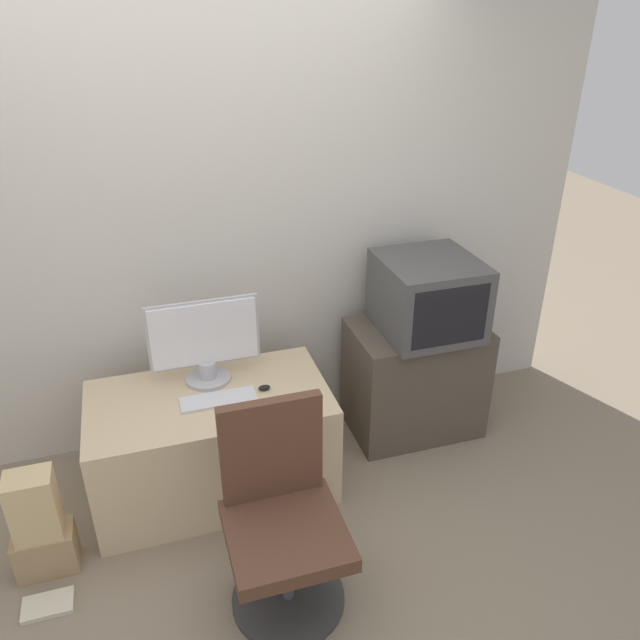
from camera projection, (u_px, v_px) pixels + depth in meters
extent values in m
plane|color=#7F705B|center=(274.00, 595.00, 2.77)|extent=(12.00, 12.00, 0.00)
cube|color=beige|center=(206.00, 222.00, 3.28)|extent=(4.40, 0.05, 2.60)
cube|color=#CCB289|center=(213.00, 442.00, 3.25)|extent=(1.20, 0.67, 0.58)
cube|color=#4C4238|center=(414.00, 378.00, 3.70)|extent=(0.75, 0.50, 0.68)
cylinder|color=#B2B2B7|center=(208.00, 378.00, 3.25)|extent=(0.23, 0.23, 0.02)
cylinder|color=#B2B2B7|center=(207.00, 369.00, 3.22)|extent=(0.09, 0.09, 0.09)
cube|color=#B2B2B7|center=(204.00, 333.00, 3.13)|extent=(0.56, 0.01, 0.36)
cube|color=silver|center=(204.00, 334.00, 3.12)|extent=(0.53, 0.02, 0.33)
cube|color=silver|center=(218.00, 399.00, 3.08)|extent=(0.38, 0.13, 0.01)
ellipsoid|color=black|center=(264.00, 388.00, 3.16)|extent=(0.06, 0.04, 0.03)
cube|color=#474747|center=(427.00, 296.00, 3.43)|extent=(0.52, 0.54, 0.42)
cube|color=black|center=(450.00, 317.00, 3.20)|extent=(0.42, 0.01, 0.33)
cylinder|color=#333333|center=(288.00, 598.00, 2.73)|extent=(0.49, 0.49, 0.03)
cylinder|color=#4C4C51|center=(287.00, 569.00, 2.65)|extent=(0.05, 0.05, 0.33)
cube|color=#513323|center=(286.00, 535.00, 2.56)|extent=(0.48, 0.48, 0.07)
cube|color=#513323|center=(271.00, 449.00, 2.61)|extent=(0.43, 0.05, 0.49)
cube|color=#A3845B|center=(46.00, 550.00, 2.85)|extent=(0.26, 0.17, 0.22)
cube|color=#D1B27F|center=(34.00, 506.00, 2.72)|extent=(0.20, 0.15, 0.33)
cube|color=beige|center=(48.00, 605.00, 2.70)|extent=(0.21, 0.13, 0.02)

